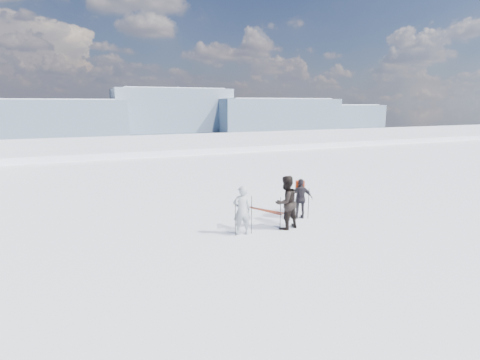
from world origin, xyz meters
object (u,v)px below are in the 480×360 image
(skier_grey, at_px, (242,210))
(skier_dark, at_px, (286,202))
(skier_pack, at_px, (301,199))
(skis_loose, at_px, (266,210))

(skier_grey, relative_size, skier_dark, 0.88)
(skier_dark, xyz_separation_m, skier_pack, (1.11, 0.83, -0.17))
(skier_dark, xyz_separation_m, skis_loose, (0.36, 2.19, -0.91))
(skis_loose, bearing_deg, skier_grey, -132.45)
(skier_pack, relative_size, skis_loose, 0.95)
(skier_grey, relative_size, skis_loose, 1.04)
(skier_grey, bearing_deg, skier_pack, -154.44)
(skier_grey, distance_m, skier_dark, 1.61)
(skier_grey, height_order, skier_dark, skier_dark)
(skier_pack, xyz_separation_m, skis_loose, (-0.75, 1.36, -0.74))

